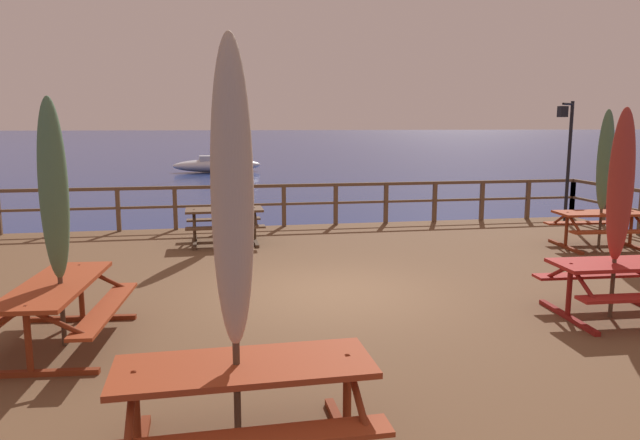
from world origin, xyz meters
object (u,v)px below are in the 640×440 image
picnic_table_back_left (245,388)px  picnic_table_mid_right (57,299)px  patio_umbrella_short_front (232,196)px  patio_umbrella_tall_back_left (54,190)px  lamp_post_hooked (567,143)px  patio_umbrella_short_mid (621,186)px  picnic_table_mid_left (225,218)px  patio_umbrella_tall_front (605,161)px  sailboat_distant (217,165)px  picnic_table_mid_centre (617,277)px  patio_umbrella_tall_mid_left (224,158)px  picnic_table_back_right (599,222)px

picnic_table_back_left → picnic_table_mid_right: bearing=126.6°
patio_umbrella_short_front → patio_umbrella_tall_back_left: (-1.94, 2.74, -0.22)m
picnic_table_mid_right → patio_umbrella_tall_back_left: (0.06, -0.03, 1.30)m
lamp_post_hooked → patio_umbrella_short_mid: bearing=-118.0°
picnic_table_back_left → lamp_post_hooked: lamp_post_hooked is taller
picnic_table_mid_left → patio_umbrella_tall_back_left: bearing=-108.9°
patio_umbrella_short_mid → patio_umbrella_tall_front: size_ratio=0.97×
picnic_table_back_left → patio_umbrella_tall_back_left: 3.64m
sailboat_distant → patio_umbrella_tall_front: bearing=-75.7°
patio_umbrella_tall_back_left → picnic_table_back_left: bearing=-54.0°
patio_umbrella_short_mid → lamp_post_hooked: size_ratio=0.89×
picnic_table_back_left → picnic_table_mid_left: bearing=89.9°
picnic_table_mid_centre → patio_umbrella_short_mid: size_ratio=0.63×
picnic_table_mid_left → lamp_post_hooked: (8.98, 1.25, 1.56)m
lamp_post_hooked → patio_umbrella_tall_front: bearing=-110.0°
patio_umbrella_short_front → lamp_post_hooked: size_ratio=1.02×
patio_umbrella_short_mid → patio_umbrella_tall_mid_left: bearing=129.9°
picnic_table_mid_centre → patio_umbrella_tall_mid_left: (-5.12, 6.04, 1.32)m
picnic_table_back_left → patio_umbrella_tall_mid_left: (0.04, 8.58, 1.31)m
picnic_table_back_right → picnic_table_mid_left: 8.06m
picnic_table_mid_right → patio_umbrella_tall_back_left: size_ratio=0.77×
patio_umbrella_short_mid → patio_umbrella_tall_back_left: patio_umbrella_tall_back_left is taller
patio_umbrella_short_front → patio_umbrella_tall_front: 10.31m
picnic_table_mid_right → patio_umbrella_tall_back_left: 1.30m
picnic_table_back_right → picnic_table_mid_right: bearing=-158.3°
patio_umbrella_tall_back_left → patio_umbrella_tall_front: patio_umbrella_tall_back_left is taller
picnic_table_mid_left → sailboat_distant: 28.40m
picnic_table_back_right → patio_umbrella_tall_back_left: (-9.85, -3.97, 1.31)m
picnic_table_mid_centre → patio_umbrella_tall_front: size_ratio=0.62×
picnic_table_back_left → patio_umbrella_short_mid: patio_umbrella_short_mid is taller
picnic_table_mid_left → patio_umbrella_tall_mid_left: 1.33m
picnic_table_mid_centre → patio_umbrella_tall_mid_left: size_ratio=0.61×
patio_umbrella_short_mid → patio_umbrella_tall_mid_left: patio_umbrella_tall_mid_left is taller
patio_umbrella_short_mid → picnic_table_back_right: bearing=56.6°
lamp_post_hooked → picnic_table_mid_centre: bearing=-117.6°
picnic_table_mid_right → picnic_table_mid_left: size_ratio=1.33×
patio_umbrella_short_front → patio_umbrella_short_mid: (5.15, 2.53, -0.28)m
patio_umbrella_tall_front → patio_umbrella_tall_mid_left: 8.02m
picnic_table_mid_right → picnic_table_mid_left: same height
picnic_table_back_right → patio_umbrella_tall_mid_left: patio_umbrella_tall_mid_left is taller
patio_umbrella_tall_back_left → patio_umbrella_tall_mid_left: (2.04, 5.83, 0.02)m
picnic_table_mid_right → lamp_post_hooked: bearing=32.7°
patio_umbrella_short_front → sailboat_distant: (0.12, 37.01, -2.25)m
picnic_table_back_right → patio_umbrella_short_front: (-7.91, -6.71, 1.53)m
patio_umbrella_short_front → picnic_table_mid_centre: bearing=25.9°
patio_umbrella_tall_front → sailboat_distant: sailboat_distant is taller
picnic_table_mid_centre → patio_umbrella_tall_back_left: patio_umbrella_tall_back_left is taller
patio_umbrella_short_mid → lamp_post_hooked: lamp_post_hooked is taller
picnic_table_mid_left → patio_umbrella_tall_front: patio_umbrella_tall_front is taller
picnic_table_mid_left → picnic_table_mid_right: bearing=-109.5°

